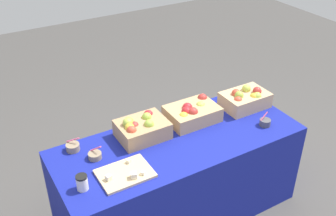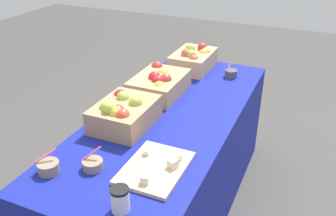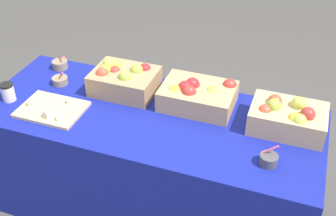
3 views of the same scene
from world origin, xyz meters
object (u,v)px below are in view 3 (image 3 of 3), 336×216
at_px(sample_bowl_near, 60,64).
at_px(coffee_cup, 8,92).
at_px(sample_bowl_far, 269,160).
at_px(apple_crate_right, 124,79).
at_px(apple_crate_middle, 199,95).
at_px(cutting_board_front, 52,109).
at_px(sample_bowl_mid, 60,80).
at_px(apple_crate_left, 288,117).

relative_size(sample_bowl_near, coffee_cup, 0.98).
bearing_deg(sample_bowl_far, apple_crate_right, 158.77).
xyz_separation_m(apple_crate_middle, cutting_board_front, (-0.75, -0.33, -0.06)).
bearing_deg(coffee_cup, apple_crate_middle, 17.06).
bearing_deg(apple_crate_middle, sample_bowl_far, -38.37).
bearing_deg(sample_bowl_mid, sample_bowl_near, 121.60).
relative_size(cutting_board_front, sample_bowl_near, 3.42).
relative_size(apple_crate_right, sample_bowl_near, 3.55).
height_order(sample_bowl_near, coffee_cup, coffee_cup).
xyz_separation_m(apple_crate_right, sample_bowl_far, (0.91, -0.35, -0.05)).
bearing_deg(apple_crate_left, apple_crate_middle, 173.63).
distance_m(sample_bowl_near, sample_bowl_far, 1.48).
distance_m(sample_bowl_mid, coffee_cup, 0.31).
xyz_separation_m(apple_crate_left, cutting_board_front, (-1.25, -0.28, -0.06)).
bearing_deg(coffee_cup, sample_bowl_near, 79.25).
height_order(apple_crate_middle, sample_bowl_far, apple_crate_middle).
xyz_separation_m(apple_crate_left, sample_bowl_mid, (-1.35, -0.01, -0.05)).
bearing_deg(coffee_cup, apple_crate_right, 28.55).
bearing_deg(sample_bowl_far, apple_crate_middle, 141.63).
bearing_deg(sample_bowl_far, sample_bowl_near, 162.08).
height_order(cutting_board_front, coffee_cup, coffee_cup).
xyz_separation_m(apple_crate_middle, sample_bowl_far, (0.45, -0.36, -0.04)).
bearing_deg(coffee_cup, sample_bowl_far, -1.40).
bearing_deg(sample_bowl_near, cutting_board_front, -64.19).
xyz_separation_m(apple_crate_middle, coffee_cup, (-1.04, -0.32, -0.02)).
relative_size(apple_crate_left, apple_crate_right, 1.04).
xyz_separation_m(apple_crate_right, coffee_cup, (-0.58, -0.32, -0.02)).
height_order(apple_crate_right, cutting_board_front, apple_crate_right).
height_order(apple_crate_left, apple_crate_right, apple_crate_right).
xyz_separation_m(sample_bowl_mid, coffee_cup, (-0.18, -0.25, 0.03)).
xyz_separation_m(apple_crate_left, apple_crate_right, (-0.95, 0.05, 0.00)).
bearing_deg(apple_crate_right, sample_bowl_far, -21.23).
bearing_deg(apple_crate_middle, cutting_board_front, -156.12).
bearing_deg(apple_crate_left, apple_crate_right, 176.87).
bearing_deg(apple_crate_right, coffee_cup, -151.45).
height_order(apple_crate_left, sample_bowl_far, apple_crate_left).
height_order(sample_bowl_far, coffee_cup, same).
distance_m(apple_crate_right, sample_bowl_mid, 0.41).
relative_size(apple_crate_middle, sample_bowl_near, 3.90).
distance_m(apple_crate_left, sample_bowl_mid, 1.35).
xyz_separation_m(apple_crate_middle, apple_crate_right, (-0.46, -0.00, 0.01)).
bearing_deg(cutting_board_front, apple_crate_left, 12.58).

